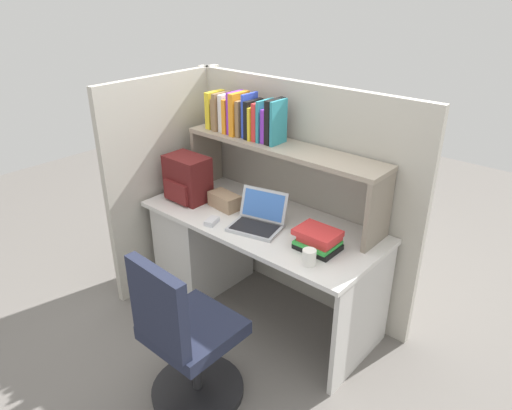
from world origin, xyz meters
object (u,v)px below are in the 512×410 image
Objects in this scene: laptop at (258,219)px; office_chair at (186,343)px; paper_cup at (309,257)px; backpack at (187,179)px; tissue_box at (225,201)px; computer_mouse at (212,221)px.

laptop reaches higher than office_chair.
office_chair is (-0.33, -0.61, -0.38)m from paper_cup.
backpack reaches higher than laptop.
paper_cup is (0.49, -0.14, -0.01)m from laptop.
paper_cup is 0.09× the size of office_chair.
laptop reaches higher than paper_cup.
backpack is 1.42× the size of tissue_box.
backpack is 1.19m from office_chair.
tissue_box is at bearing 13.50° from backpack.
backpack is at bearing -160.49° from tissue_box.
office_chair is (0.40, -0.60, -0.35)m from computer_mouse.
laptop is at bearing -3.24° from tissue_box.
laptop is 0.51m from paper_cup.
backpack is 3.55× the size of paper_cup.
laptop is at bearing 16.07° from computer_mouse.
laptop is 0.65m from backpack.
office_chair reaches higher than paper_cup.
tissue_box is at bearing 97.52° from computer_mouse.
backpack is 0.32m from tissue_box.
computer_mouse is at bearing -53.84° from office_chair.
office_chair is (0.79, -0.75, -0.49)m from backpack.
backpack is at bearing -178.85° from laptop.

